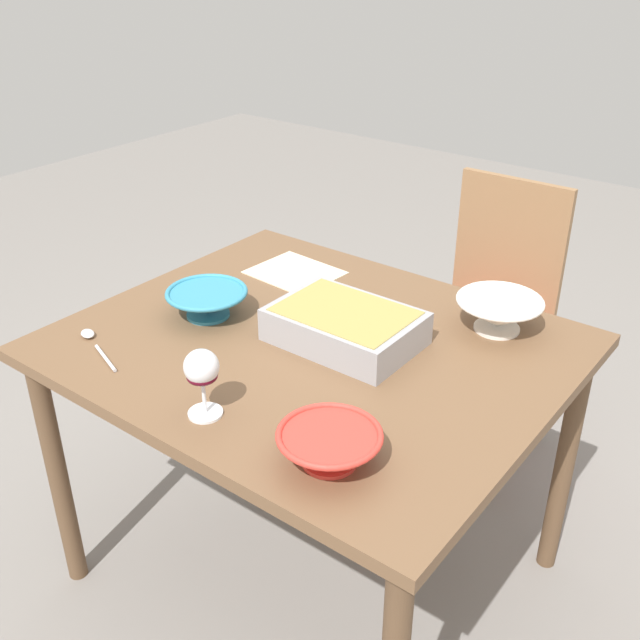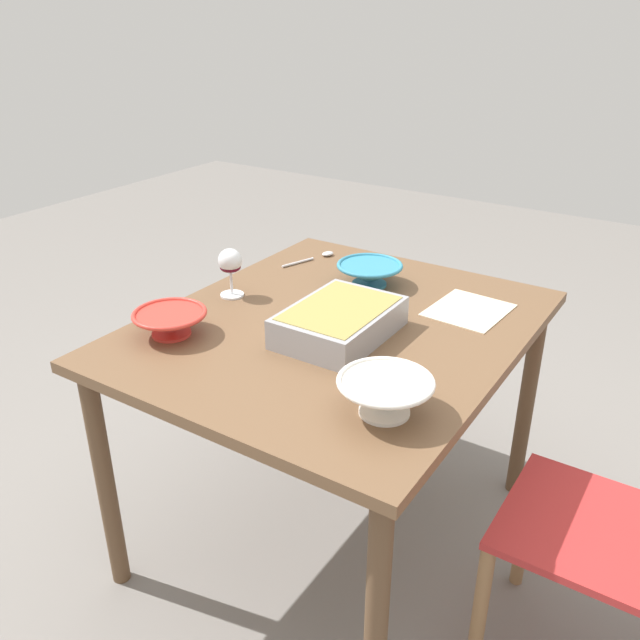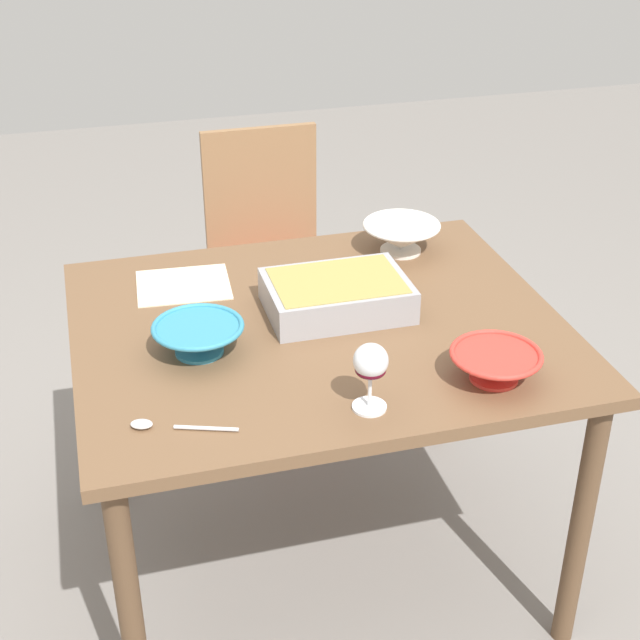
% 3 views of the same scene
% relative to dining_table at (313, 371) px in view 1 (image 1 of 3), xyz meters
% --- Properties ---
extents(ground_plane, '(8.00, 8.00, 0.00)m').
position_rel_dining_table_xyz_m(ground_plane, '(0.00, 0.00, -0.65)').
color(ground_plane, gray).
extents(dining_table, '(1.13, 0.95, 0.74)m').
position_rel_dining_table_xyz_m(dining_table, '(0.00, 0.00, 0.00)').
color(dining_table, brown).
rests_on(dining_table, ground_plane).
extents(chair, '(0.39, 0.43, 0.91)m').
position_rel_dining_table_xyz_m(chair, '(-0.06, -0.84, -0.17)').
color(chair, '#B22D2D').
rests_on(chair, ground_plane).
extents(wine_glass, '(0.07, 0.07, 0.15)m').
position_rel_dining_table_xyz_m(wine_glass, '(-0.01, 0.36, 0.18)').
color(wine_glass, white).
rests_on(wine_glass, dining_table).
extents(casserole_dish, '(0.33, 0.23, 0.08)m').
position_rel_dining_table_xyz_m(casserole_dish, '(-0.06, -0.05, 0.13)').
color(casserole_dish, '#99999E').
rests_on(casserole_dish, dining_table).
extents(mixing_bowl, '(0.20, 0.20, 0.07)m').
position_rel_dining_table_xyz_m(mixing_bowl, '(0.29, 0.06, 0.12)').
color(mixing_bowl, teal).
rests_on(mixing_bowl, dining_table).
extents(small_bowl, '(0.20, 0.20, 0.07)m').
position_rel_dining_table_xyz_m(small_bowl, '(-0.30, 0.33, 0.12)').
color(small_bowl, red).
rests_on(small_bowl, dining_table).
extents(serving_bowl, '(0.21, 0.21, 0.08)m').
position_rel_dining_table_xyz_m(serving_bowl, '(-0.32, -0.32, 0.13)').
color(serving_bowl, white).
rests_on(serving_bowl, dining_table).
extents(serving_spoon, '(0.21, 0.09, 0.01)m').
position_rel_dining_table_xyz_m(serving_spoon, '(0.40, 0.32, 0.09)').
color(serving_spoon, silver).
rests_on(serving_spoon, dining_table).
extents(napkin, '(0.24, 0.21, 0.00)m').
position_rel_dining_table_xyz_m(napkin, '(0.28, -0.27, 0.08)').
color(napkin, beige).
rests_on(napkin, dining_table).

